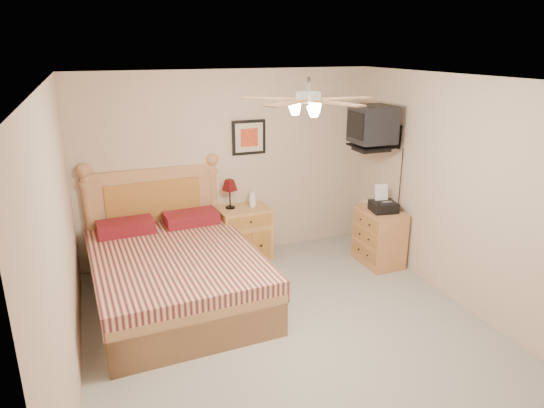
{
  "coord_description": "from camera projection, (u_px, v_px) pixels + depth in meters",
  "views": [
    {
      "loc": [
        -1.69,
        -3.84,
        2.78
      ],
      "look_at": [
        0.1,
        0.9,
        1.12
      ],
      "focal_mm": 32.0,
      "sensor_mm": 36.0,
      "label": 1
    }
  ],
  "objects": [
    {
      "name": "floor",
      "position": [
        294.0,
        337.0,
        4.85
      ],
      "size": [
        4.5,
        4.5,
        0.0
      ],
      "primitive_type": "plane",
      "color": "gray",
      "rests_on": "ground"
    },
    {
      "name": "ceiling",
      "position": [
        299.0,
        80.0,
        4.07
      ],
      "size": [
        4.0,
        4.5,
        0.04
      ],
      "primitive_type": "cube",
      "color": "white",
      "rests_on": "ground"
    },
    {
      "name": "wall_back",
      "position": [
        230.0,
        166.0,
        6.46
      ],
      "size": [
        4.0,
        0.04,
        2.5
      ],
      "primitive_type": "cube",
      "color": "#C5AB91",
      "rests_on": "ground"
    },
    {
      "name": "wall_front",
      "position": [
        472.0,
        363.0,
        2.46
      ],
      "size": [
        4.0,
        0.04,
        2.5
      ],
      "primitive_type": "cube",
      "color": "#C5AB91",
      "rests_on": "ground"
    },
    {
      "name": "wall_left",
      "position": [
        62.0,
        251.0,
        3.79
      ],
      "size": [
        0.04,
        4.5,
        2.5
      ],
      "primitive_type": "cube",
      "color": "#C5AB91",
      "rests_on": "ground"
    },
    {
      "name": "wall_right",
      "position": [
        470.0,
        197.0,
        5.13
      ],
      "size": [
        0.04,
        4.5,
        2.5
      ],
      "primitive_type": "cube",
      "color": "#C5AB91",
      "rests_on": "ground"
    },
    {
      "name": "bed",
      "position": [
        174.0,
        243.0,
        5.29
      ],
      "size": [
        1.82,
        2.33,
        1.45
      ],
      "primitive_type": null,
      "rotation": [
        0.0,
        0.0,
        0.05
      ],
      "color": "#B27D4B",
      "rests_on": "ground"
    },
    {
      "name": "nightstand",
      "position": [
        244.0,
        233.0,
        6.55
      ],
      "size": [
        0.7,
        0.55,
        0.72
      ],
      "primitive_type": "cube",
      "rotation": [
        0.0,
        0.0,
        0.07
      ],
      "color": "#C17F39",
      "rests_on": "ground"
    },
    {
      "name": "table_lamp",
      "position": [
        230.0,
        194.0,
        6.37
      ],
      "size": [
        0.27,
        0.27,
        0.39
      ],
      "primitive_type": null,
      "rotation": [
        0.0,
        0.0,
        -0.35
      ],
      "color": "#530B0C",
      "rests_on": "nightstand"
    },
    {
      "name": "lotion_bottle",
      "position": [
        252.0,
        198.0,
        6.44
      ],
      "size": [
        0.13,
        0.13,
        0.25
      ],
      "primitive_type": "imported",
      "rotation": [
        0.0,
        0.0,
        -0.43
      ],
      "color": "white",
      "rests_on": "nightstand"
    },
    {
      "name": "framed_picture",
      "position": [
        249.0,
        137.0,
        6.42
      ],
      "size": [
        0.46,
        0.04,
        0.46
      ],
      "primitive_type": "cube",
      "color": "black",
      "rests_on": "wall_back"
    },
    {
      "name": "dresser",
      "position": [
        379.0,
        237.0,
        6.39
      ],
      "size": [
        0.45,
        0.64,
        0.75
      ],
      "primitive_type": "cube",
      "rotation": [
        0.0,
        0.0,
        0.02
      ],
      "color": "#A76637",
      "rests_on": "ground"
    },
    {
      "name": "fax_machine",
      "position": [
        384.0,
        199.0,
        6.17
      ],
      "size": [
        0.36,
        0.38,
        0.33
      ],
      "primitive_type": null,
      "rotation": [
        0.0,
        0.0,
        -0.17
      ],
      "color": "black",
      "rests_on": "dresser"
    },
    {
      "name": "magazine_lower",
      "position": [
        369.0,
        204.0,
        6.48
      ],
      "size": [
        0.23,
        0.29,
        0.02
      ],
      "primitive_type": "imported",
      "rotation": [
        0.0,
        0.0,
        0.15
      ],
      "color": "beige",
      "rests_on": "dresser"
    },
    {
      "name": "magazine_upper",
      "position": [
        370.0,
        202.0,
        6.49
      ],
      "size": [
        0.26,
        0.33,
        0.02
      ],
      "primitive_type": "imported",
      "rotation": [
        0.0,
        0.0,
        -0.12
      ],
      "color": "tan",
      "rests_on": "magazine_lower"
    },
    {
      "name": "wall_tv",
      "position": [
        383.0,
        127.0,
        6.06
      ],
      "size": [
        0.56,
        0.46,
        0.58
      ],
      "primitive_type": null,
      "color": "black",
      "rests_on": "wall_right"
    },
    {
      "name": "ceiling_fan",
      "position": [
        308.0,
        100.0,
        3.93
      ],
      "size": [
        1.14,
        1.14,
        0.28
      ],
      "primitive_type": null,
      "color": "silver",
      "rests_on": "ceiling"
    }
  ]
}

